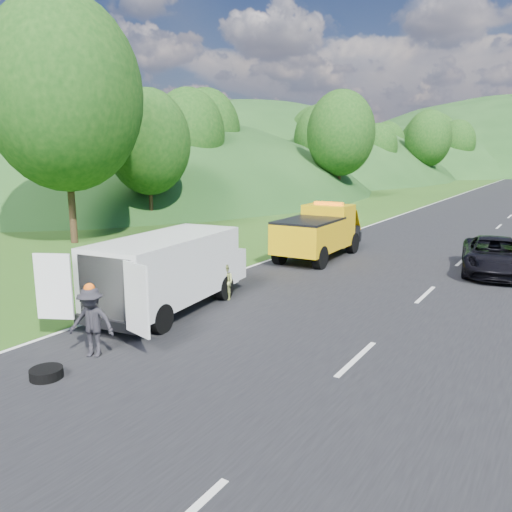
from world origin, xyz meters
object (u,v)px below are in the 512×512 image
Objects in this scene: worker at (94,357)px; suitcase at (173,271)px; woman at (184,296)px; tow_truck at (319,232)px; white_van at (170,268)px; child at (226,300)px; spare_tire at (47,379)px; passing_suv at (493,273)px.

suitcase is at bearing 93.51° from worker.
woman is 4.96m from worker.
tow_truck reaches higher than woman.
suitcase is at bearing 124.09° from white_van.
child is 3.27m from suitcase.
white_van reaches higher than child.
spare_tire is (0.17, -6.38, 0.00)m from child.
white_van is (-0.45, -8.89, 0.08)m from tow_truck.
suitcase reaches higher than child.
tow_truck is 13.69m from spare_tire.
passing_suv is at bearing 40.89° from worker.
woman is 11.62m from passing_suv.
white_van is 5.76× the size of child.
spare_tire is at bearing -76.15° from child.
child is 1.71× the size of spare_tire.
white_van is 3.68m from suitcase.
child is (0.75, 1.64, -1.23)m from white_van.
child reaches higher than spare_tire.
passing_suv is at bearing 66.72° from spare_tire.
tow_truck is 8.90m from white_van.
suitcase is (-1.71, 1.42, 0.30)m from woman.
woman is (-0.62, 1.27, -1.23)m from white_van.
woman reaches higher than suitcase.
white_van is 1.87m from woman.
spare_tire is (0.48, -13.63, -1.15)m from tow_truck.
worker is at bearing -83.44° from white_van.
worker is at bearing -125.49° from passing_suv.
spare_tire is at bearing -90.19° from tow_truck.
spare_tire is (3.25, -7.43, -0.30)m from suitcase.
tow_truck is at bearing 178.28° from passing_suv.
child is 6.38m from spare_tire.
woman is at bearing -142.25° from passing_suv.
white_van is at bearing -102.37° from child.
white_van is 1.33× the size of passing_suv.
white_van is 10.45× the size of suitcase.
spare_tire is at bearing -66.36° from suitcase.
worker reaches higher than passing_suv.
spare_tire is (0.93, -4.74, -1.23)m from white_van.
woman is 1.42m from child.
child is at bearing -89.80° from tow_truck.
white_van reaches higher than woman.
tow_truck is at bearing 65.86° from suitcase.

